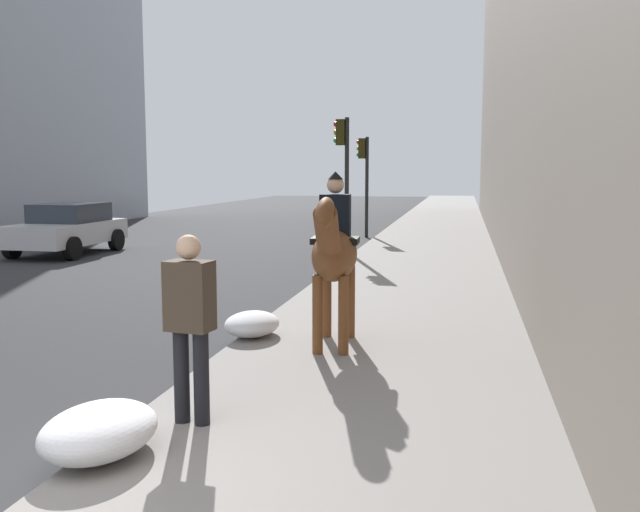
{
  "coord_description": "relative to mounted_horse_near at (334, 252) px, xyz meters",
  "views": [
    {
      "loc": [
        -3.78,
        -2.95,
        2.38
      ],
      "look_at": [
        4.0,
        -1.35,
        1.4
      ],
      "focal_mm": 39.21,
      "sensor_mm": 36.0,
      "label": 1
    }
  ],
  "objects": [
    {
      "name": "mounted_horse_near",
      "position": [
        0.0,
        0.0,
        0.0
      ],
      "size": [
        2.15,
        0.66,
        2.24
      ],
      "rotation": [
        0.0,
        0.0,
        3.21
      ],
      "color": "brown",
      "rests_on": "sidewalk_slab"
    },
    {
      "name": "traffic_light_far_curb",
      "position": [
        15.89,
        1.85,
        1.04
      ],
      "size": [
        0.2,
        0.44,
        3.54
      ],
      "color": "black",
      "rests_on": "ground"
    },
    {
      "name": "snow_pile_near",
      "position": [
        -3.75,
        1.21,
        -1.04
      ],
      "size": [
        1.12,
        0.86,
        0.39
      ],
      "primitive_type": "ellipsoid",
      "color": "white",
      "rests_on": "sidewalk_slab"
    },
    {
      "name": "pedestrian_greeting",
      "position": [
        -2.94,
        0.75,
        -0.25
      ],
      "size": [
        0.31,
        0.43,
        1.7
      ],
      "rotation": [
        0.0,
        0.0,
        -0.13
      ],
      "color": "black",
      "rests_on": "sidewalk_slab"
    },
    {
      "name": "car_near_lane",
      "position": [
        9.27,
        9.42,
        -0.6
      ],
      "size": [
        3.86,
        2.02,
        1.44
      ],
      "rotation": [
        0.0,
        0.0,
        3.14
      ],
      "color": "silver",
      "rests_on": "ground"
    },
    {
      "name": "traffic_light_near_curb",
      "position": [
        10.46,
        1.66,
        1.21
      ],
      "size": [
        0.2,
        0.44,
        3.81
      ],
      "color": "black",
      "rests_on": "ground"
    },
    {
      "name": "snow_pile_far",
      "position": [
        0.36,
        1.21,
        -1.06
      ],
      "size": [
        0.95,
        0.73,
        0.33
      ],
      "primitive_type": "ellipsoid",
      "color": "white",
      "rests_on": "sidewalk_slab"
    }
  ]
}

